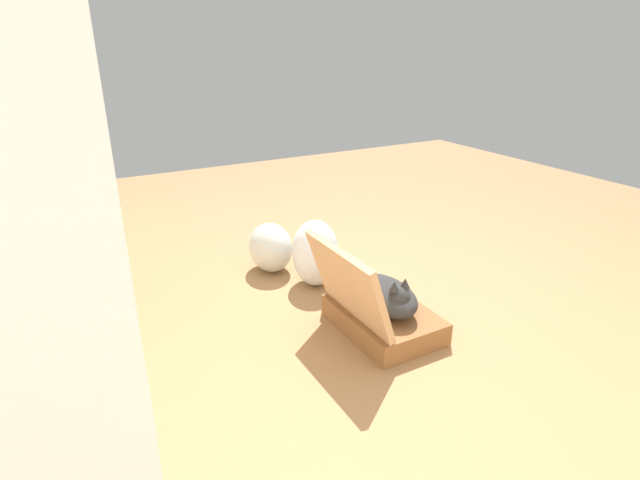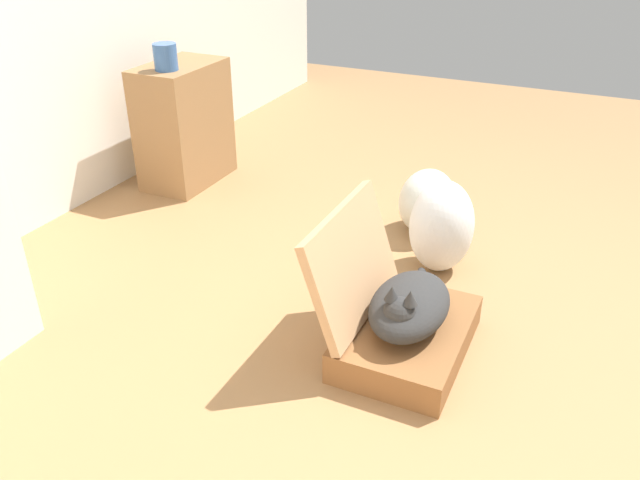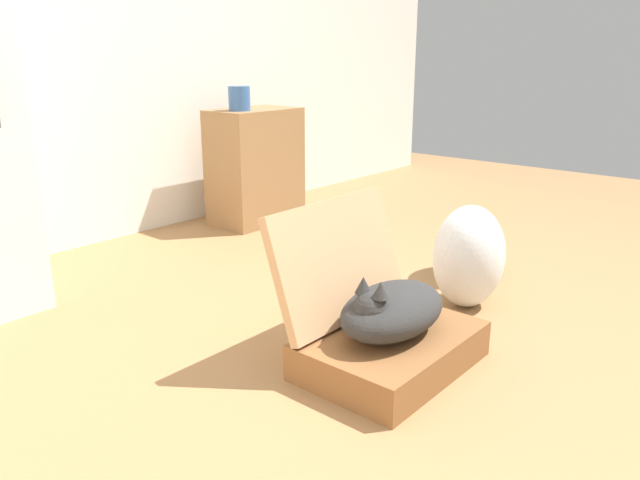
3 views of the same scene
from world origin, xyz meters
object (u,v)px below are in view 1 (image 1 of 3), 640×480
side_table (9,266)px  suitcase_base (383,319)px  plastic_bag_clear (271,247)px  plastic_bag_white (315,253)px  cat (385,295)px

side_table → suitcase_base: bearing=-120.9°
suitcase_base → plastic_bag_clear: size_ratio=1.77×
side_table → plastic_bag_white: bearing=-102.7°
suitcase_base → plastic_bag_white: 0.67m
cat → side_table: size_ratio=0.74×
plastic_bag_clear → side_table: size_ratio=0.49×
cat → plastic_bag_white: 0.67m
plastic_bag_clear → side_table: 1.50m
plastic_bag_clear → suitcase_base: bearing=-167.2°
suitcase_base → plastic_bag_white: (0.65, 0.06, 0.15)m
plastic_bag_white → side_table: (0.37, 1.65, 0.13)m
suitcase_base → plastic_bag_clear: (0.99, 0.22, 0.10)m
plastic_bag_clear → side_table: (0.04, 1.49, 0.18)m
cat → plastic_bag_clear: size_ratio=1.51×
plastic_bag_clear → side_table: bearing=88.5°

